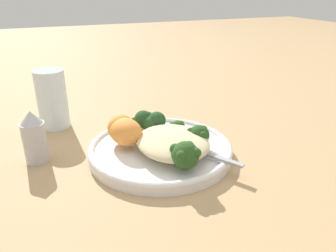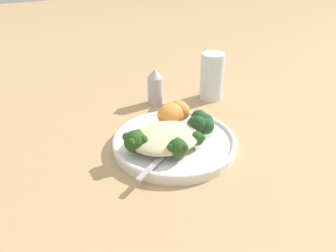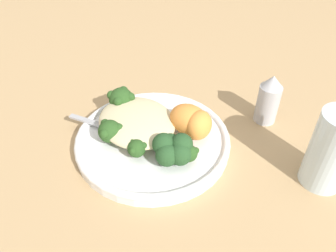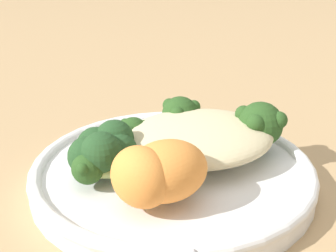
{
  "view_description": "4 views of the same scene",
  "coord_description": "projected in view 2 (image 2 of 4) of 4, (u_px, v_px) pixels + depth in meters",
  "views": [
    {
      "loc": [
        -0.46,
        0.18,
        0.28
      ],
      "look_at": [
        -0.0,
        -0.01,
        0.06
      ],
      "focal_mm": 35.0,
      "sensor_mm": 36.0,
      "label": 1
    },
    {
      "loc": [
        -0.27,
        -0.48,
        0.37
      ],
      "look_at": [
        -0.0,
        0.0,
        0.05
      ],
      "focal_mm": 35.0,
      "sensor_mm": 36.0,
      "label": 2
    },
    {
      "loc": [
        0.35,
        -0.21,
        0.37
      ],
      "look_at": [
        0.03,
        0.02,
        0.04
      ],
      "focal_mm": 35.0,
      "sensor_mm": 36.0,
      "label": 3
    },
    {
      "loc": [
        0.13,
        0.34,
        0.21
      ],
      "look_at": [
        0.01,
        -0.02,
        0.05
      ],
      "focal_mm": 50.0,
      "sensor_mm": 36.0,
      "label": 4
    }
  ],
  "objects": [
    {
      "name": "spoon",
      "position": [
        164.0,
        154.0,
        0.6
      ],
      "size": [
        0.11,
        0.07,
        0.01
      ],
      "rotation": [
        0.0,
        0.0,
        3.68
      ],
      "color": "#A3A3A8",
      "rests_on": "plate"
    },
    {
      "name": "broccoli_stalk_0",
      "position": [
        140.0,
        140.0,
        0.61
      ],
      "size": [
        0.11,
        0.05,
        0.04
      ],
      "rotation": [
        0.0,
        0.0,
        3.41
      ],
      "color": "#ADC675",
      "rests_on": "plate"
    },
    {
      "name": "water_glass",
      "position": [
        212.0,
        76.0,
        0.84
      ],
      "size": [
        0.06,
        0.06,
        0.12
      ],
      "primitive_type": "cylinder",
      "color": "silver",
      "rests_on": "ground_plane"
    },
    {
      "name": "broccoli_stalk_3",
      "position": [
        193.0,
        124.0,
        0.68
      ],
      "size": [
        0.12,
        0.03,
        0.03
      ],
      "rotation": [
        0.0,
        0.0,
        6.25
      ],
      "color": "#ADC675",
      "rests_on": "plate"
    },
    {
      "name": "broccoli_stalk_1",
      "position": [
        176.0,
        146.0,
        0.6
      ],
      "size": [
        0.05,
        0.1,
        0.04
      ],
      "rotation": [
        0.0,
        0.0,
        4.42
      ],
      "color": "#ADC675",
      "rests_on": "plate"
    },
    {
      "name": "salt_shaker",
      "position": [
        155.0,
        87.0,
        0.82
      ],
      "size": [
        0.04,
        0.04,
        0.09
      ],
      "color": "#B2B2B7",
      "rests_on": "ground_plane"
    },
    {
      "name": "sweet_potato_chunk_1",
      "position": [
        179.0,
        111.0,
        0.7
      ],
      "size": [
        0.06,
        0.06,
        0.05
      ],
      "primitive_type": "ellipsoid",
      "rotation": [
        0.0,
        0.0,
        2.05
      ],
      "color": "orange",
      "rests_on": "plate"
    },
    {
      "name": "quinoa_mound",
      "position": [
        165.0,
        137.0,
        0.63
      ],
      "size": [
        0.14,
        0.12,
        0.03
      ],
      "primitive_type": "ellipsoid",
      "color": "beige",
      "rests_on": "plate"
    },
    {
      "name": "sweet_potato_chunk_0",
      "position": [
        171.0,
        114.0,
        0.69
      ],
      "size": [
        0.08,
        0.07,
        0.05
      ],
      "primitive_type": "ellipsoid",
      "rotation": [
        0.0,
        0.0,
        0.22
      ],
      "color": "orange",
      "rests_on": "plate"
    },
    {
      "name": "broccoli_stalk_2",
      "position": [
        187.0,
        136.0,
        0.64
      ],
      "size": [
        0.06,
        0.09,
        0.03
      ],
      "rotation": [
        0.0,
        0.0,
        5.17
      ],
      "color": "#ADC675",
      "rests_on": "plate"
    },
    {
      "name": "ground_plane",
      "position": [
        169.0,
        148.0,
        0.66
      ],
      "size": [
        4.0,
        4.0,
        0.0
      ],
      "primitive_type": "plane",
      "color": "tan"
    },
    {
      "name": "kale_tuft",
      "position": [
        201.0,
        123.0,
        0.67
      ],
      "size": [
        0.06,
        0.06,
        0.04
      ],
      "color": "#234723",
      "rests_on": "plate"
    },
    {
      "name": "plate",
      "position": [
        175.0,
        142.0,
        0.66
      ],
      "size": [
        0.25,
        0.25,
        0.02
      ],
      "color": "white",
      "rests_on": "ground_plane"
    }
  ]
}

